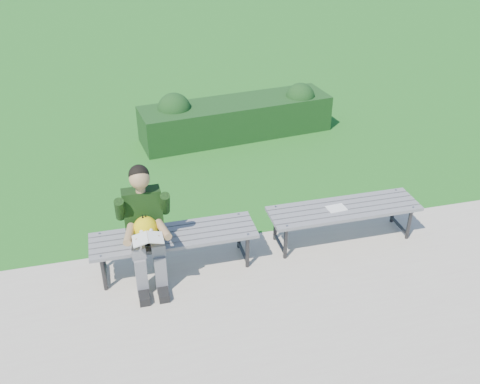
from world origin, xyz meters
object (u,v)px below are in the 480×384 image
at_px(bench_left, 174,238).
at_px(seated_boy, 145,224).
at_px(hedge, 235,116).
at_px(bench_right, 344,211).
at_px(paper_sheet, 336,208).

bearing_deg(bench_left, seated_boy, -162.26).
bearing_deg(hedge, bench_right, -81.50).
height_order(hedge, seated_boy, seated_boy).
bearing_deg(bench_right, seated_boy, -176.45).
xyz_separation_m(hedge, paper_sheet, (0.40, -3.31, 0.13)).
relative_size(hedge, seated_boy, 2.50).
xyz_separation_m(bench_left, seated_boy, (-0.30, -0.10, 0.30)).
relative_size(bench_left, bench_right, 1.00).
relative_size(hedge, bench_left, 1.83).
xyz_separation_m(bench_right, seated_boy, (-2.32, -0.14, 0.30)).
xyz_separation_m(bench_right, paper_sheet, (-0.10, 0.00, 0.06)).
height_order(bench_left, paper_sheet, bench_left).
bearing_deg(bench_left, bench_right, 1.36).
xyz_separation_m(hedge, seated_boy, (-1.83, -3.46, 0.37)).
distance_m(bench_right, paper_sheet, 0.12).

